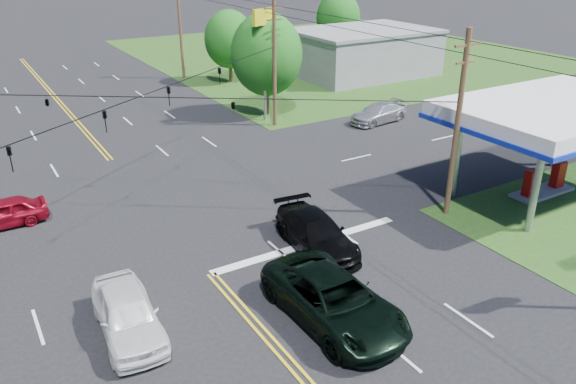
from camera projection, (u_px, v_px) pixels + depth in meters
ground at (151, 205)px, 30.40m from camera, size 280.00×280.00×0.00m
grass_ne at (334, 52)px, 71.89m from camera, size 46.00×48.00×0.03m
stop_bar at (308, 244)px, 26.52m from camera, size 10.00×0.50×0.02m
retail_ne at (362, 53)px, 59.27m from camera, size 14.00×10.00×4.40m
gas_canopy at (558, 113)px, 29.87m from camera, size 12.20×8.20×5.35m
pole_se at (457, 124)px, 27.50m from camera, size 1.60×0.28×9.50m
pole_ne at (274, 62)px, 41.54m from camera, size 1.60×0.28×9.50m
pole_right_far at (180, 27)px, 56.26m from camera, size 1.60×0.28×10.00m
span_wire_signals at (138, 97)px, 27.94m from camera, size 26.00×18.00×1.13m
power_lines at (146, 50)px, 25.31m from camera, size 26.04×100.00×0.64m
tree_right_a at (267, 54)px, 44.37m from camera, size 5.70×5.70×8.18m
tree_right_b at (229, 39)px, 55.18m from camera, size 4.94×4.94×7.09m
tree_far_r at (338, 18)px, 67.99m from camera, size 5.32×5.32×7.63m
pickup_dkgreen at (334, 300)px, 20.88m from camera, size 3.14×6.61×1.82m
suv_black at (316, 233)px, 25.84m from camera, size 2.88×5.80×1.62m
pickup_white at (127, 314)px, 20.19m from camera, size 2.37×5.16×1.71m
sedan_red at (2, 213)px, 27.94m from camera, size 4.22×1.71×1.43m
sedan_far at (378, 113)px, 44.00m from camera, size 5.31×2.66×1.48m
polesign_ne at (264, 34)px, 41.99m from camera, size 2.27×1.13×8.57m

